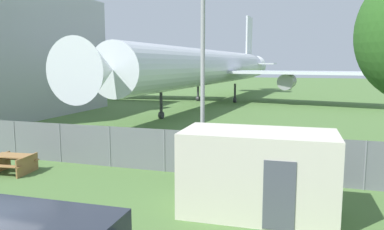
{
  "coord_description": "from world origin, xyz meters",
  "views": [
    {
      "loc": [
        5.63,
        -4.0,
        4.47
      ],
      "look_at": [
        0.26,
        13.12,
        2.0
      ],
      "focal_mm": 35.0,
      "sensor_mm": 36.0,
      "label": 1
    }
  ],
  "objects": [
    {
      "name": "perimeter_fence",
      "position": [
        -0.0,
        10.12,
        0.89
      ],
      "size": [
        56.07,
        0.07,
        1.79
      ],
      "color": "slate",
      "rests_on": "ground"
    },
    {
      "name": "airplane",
      "position": [
        -4.94,
        37.39,
        4.03
      ],
      "size": [
        39.66,
        47.98,
        11.69
      ],
      "rotation": [
        0.0,
        0.0,
        -1.64
      ],
      "color": "silver",
      "rests_on": "ground"
    },
    {
      "name": "portable_cabin",
      "position": [
        4.28,
        6.83,
        1.26
      ],
      "size": [
        4.53,
        2.36,
        2.51
      ],
      "rotation": [
        0.0,
        0.0,
        0.03
      ],
      "color": "beige",
      "rests_on": "ground"
    },
    {
      "name": "picnic_bench_near_cabin",
      "position": [
        -5.88,
        8.05,
        0.47
      ],
      "size": [
        1.66,
        1.56,
        0.76
      ],
      "rotation": [
        0.0,
        0.0,
        0.11
      ],
      "color": "olive",
      "rests_on": "ground"
    },
    {
      "name": "light_mast",
      "position": [
        1.88,
        9.24,
        4.76
      ],
      "size": [
        0.44,
        0.44,
        7.78
      ],
      "color": "#99999E",
      "rests_on": "ground"
    }
  ]
}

